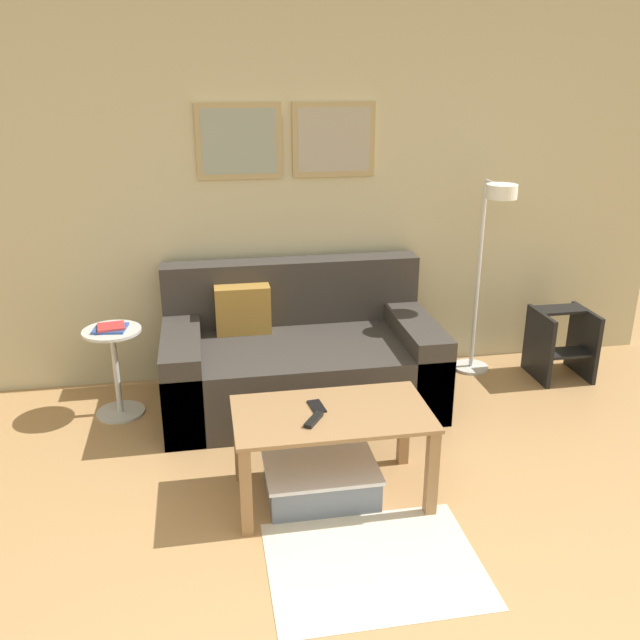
# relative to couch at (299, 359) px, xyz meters

# --- Properties ---
(wall_back) EXTENTS (5.60, 0.09, 2.55)m
(wall_back) POSITION_rel_couch_xyz_m (-0.02, 0.51, 0.99)
(wall_back) COLOR #C6BC93
(wall_back) RESTS_ON ground_plane
(area_rug) EXTENTS (0.95, 0.74, 0.01)m
(area_rug) POSITION_rel_couch_xyz_m (0.09, -1.67, -0.29)
(area_rug) COLOR beige
(area_rug) RESTS_ON ground_plane
(couch) EXTENTS (1.75, 0.98, 0.88)m
(couch) POSITION_rel_couch_xyz_m (0.00, 0.00, 0.00)
(couch) COLOR #38332D
(couch) RESTS_ON ground_plane
(coffee_table) EXTENTS (0.99, 0.55, 0.48)m
(coffee_table) POSITION_rel_couch_xyz_m (0.00, -1.11, 0.09)
(coffee_table) COLOR #997047
(coffee_table) RESTS_ON ground_plane
(storage_bin) EXTENTS (0.58, 0.44, 0.19)m
(storage_bin) POSITION_rel_couch_xyz_m (-0.05, -1.11, -0.20)
(storage_bin) COLOR slate
(storage_bin) RESTS_ON ground_plane
(floor_lamp) EXTENTS (0.26, 0.48, 1.40)m
(floor_lamp) POSITION_rel_couch_xyz_m (1.33, 0.12, 0.65)
(floor_lamp) COLOR silver
(floor_lamp) RESTS_ON ground_plane
(side_table) EXTENTS (0.36, 0.36, 0.58)m
(side_table) POSITION_rel_couch_xyz_m (-1.17, 0.00, 0.05)
(side_table) COLOR silver
(side_table) RESTS_ON ground_plane
(book_stack) EXTENTS (0.22, 0.20, 0.03)m
(book_stack) POSITION_rel_couch_xyz_m (-1.17, 0.00, 0.30)
(book_stack) COLOR #335199
(book_stack) RESTS_ON side_table
(remote_control) EXTENTS (0.12, 0.15, 0.02)m
(remote_control) POSITION_rel_couch_xyz_m (-0.10, -1.20, 0.20)
(remote_control) COLOR black
(remote_control) RESTS_ON coffee_table
(cell_phone) EXTENTS (0.08, 0.15, 0.01)m
(cell_phone) POSITION_rel_couch_xyz_m (-0.06, -1.05, 0.19)
(cell_phone) COLOR black
(cell_phone) RESTS_ON coffee_table
(step_stool) EXTENTS (0.38, 0.39, 0.49)m
(step_stool) POSITION_rel_couch_xyz_m (1.90, 0.04, -0.03)
(step_stool) COLOR black
(step_stool) RESTS_ON ground_plane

